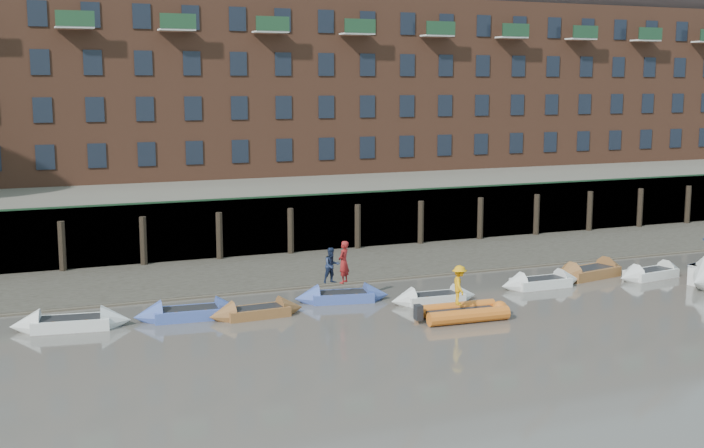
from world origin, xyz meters
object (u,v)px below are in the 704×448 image
rib_tender (465,312)px  person_rower_b (332,265)px  rowboat_2 (257,312)px  person_rower_a (344,262)px  rowboat_1 (189,313)px  rowboat_3 (342,297)px  rowboat_0 (71,323)px  rowboat_4 (434,298)px  rowboat_6 (589,272)px  person_rib_crew (459,285)px  rowboat_7 (651,274)px  rowboat_5 (541,283)px

rib_tender → person_rower_b: (-3.93, 4.75, 1.31)m
rowboat_2 → person_rower_a: person_rower_a is taller
rowboat_1 → rowboat_3: (6.74, 0.30, -0.01)m
rowboat_0 → rowboat_4: 14.97m
rowboat_3 → rowboat_4: bearing=-14.4°
rowboat_1 → rowboat_6: (19.68, 0.14, 0.02)m
person_rower_b → rowboat_6: bearing=-8.1°
rowboat_2 → rowboat_6: rowboat_6 is taller
rowboat_1 → rib_tender: (10.27, -4.25, 0.06)m
rowboat_0 → rowboat_4: (14.88, -1.68, -0.03)m
rowboat_0 → rowboat_6: bearing=8.3°
person_rower_b → person_rib_crew: bearing=-58.9°
rowboat_0 → rowboat_1: size_ratio=1.03×
rowboat_2 → rowboat_3: size_ratio=0.94×
rowboat_7 → rowboat_1: bearing=169.0°
rowboat_5 → rowboat_7: bearing=-3.4°
rib_tender → person_rower_b: 6.31m
rowboat_0 → rowboat_1: 4.55m
rowboat_1 → person_rower_a: bearing=7.4°
rowboat_3 → person_rower_a: bearing=30.1°
person_rower_b → rowboat_5: bearing=-13.4°
rowboat_6 → rib_tender: size_ratio=1.31×
person_rower_b → rowboat_7: bearing=-12.2°
rowboat_4 → rowboat_6: rowboat_6 is taller
rib_tender → rowboat_1: bearing=160.7°
rowboat_1 → rowboat_3: rowboat_1 is taller
person_rib_crew → rowboat_3: bearing=54.2°
rowboat_6 → rowboat_7: bearing=-36.2°
rowboat_6 → person_rower_b: person_rower_b is taller
rowboat_1 → person_rib_crew: size_ratio=2.82×
rib_tender → rowboat_5: bearing=33.7°
rowboat_2 → rowboat_0: bearing=169.1°
rowboat_5 → rowboat_1: bearing=177.8°
rowboat_6 → rowboat_7: rowboat_6 is taller
rib_tender → person_rower_b: person_rower_b is taller
rowboat_3 → person_rib_crew: 5.70m
rowboat_0 → rowboat_4: size_ratio=1.15×
rowboat_1 → rowboat_7: 22.43m
rowboat_2 → person_rower_b: bearing=15.8°
rib_tender → person_rib_crew: (-0.29, 0.03, 1.13)m
rowboat_1 → person_rib_crew: 10.90m
rowboat_0 → person_rower_b: size_ratio=2.96×
rowboat_2 → rowboat_5: size_ratio=0.96×
rib_tender → person_rower_a: bearing=130.0°
rowboat_4 → rib_tender: (-0.06, -2.83, 0.08)m
rowboat_2 → rowboat_5: rowboat_5 is taller
rowboat_7 → rib_tender: size_ratio=1.12×
rowboat_3 → rowboat_7: size_ratio=1.00×
rowboat_0 → rowboat_6: 24.23m
rowboat_5 → rowboat_7: rowboat_5 is taller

